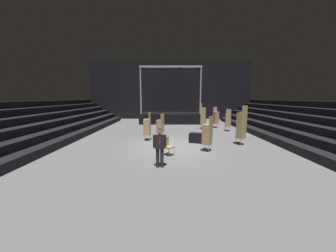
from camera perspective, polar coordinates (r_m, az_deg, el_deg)
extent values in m
cube|color=slate|center=(11.30, 1.16, -6.60)|extent=(22.00, 30.00, 0.10)
cube|color=black|center=(25.91, 0.73, 11.10)|extent=(22.00, 0.30, 8.00)
cube|color=black|center=(13.93, -28.54, -3.57)|extent=(0.75, 24.00, 0.45)
cube|color=black|center=(14.22, -31.32, -1.70)|extent=(0.75, 24.00, 0.45)
cube|color=black|center=(14.57, -33.97, 0.09)|extent=(0.75, 24.00, 0.45)
cube|color=black|center=(14.96, -36.49, 1.80)|extent=(0.75, 24.00, 0.45)
cube|color=black|center=(15.39, -38.88, 3.41)|extent=(0.75, 24.00, 0.45)
cube|color=black|center=(15.85, -41.15, 4.92)|extent=(0.75, 24.00, 0.45)
cube|color=black|center=(14.08, 30.39, -3.59)|extent=(0.75, 24.00, 0.45)
cube|color=black|center=(14.39, 33.11, -1.74)|extent=(0.75, 24.00, 0.45)
cube|color=black|center=(14.75, 35.71, 0.03)|extent=(0.75, 24.00, 0.45)
cube|color=black|center=(15.15, 38.18, 1.70)|extent=(0.75, 24.00, 0.45)
cube|color=black|center=(15.58, 40.52, 3.29)|extent=(0.75, 24.00, 0.45)
cube|color=black|center=(21.92, 0.78, 2.56)|extent=(7.01, 3.47, 1.15)
cylinder|color=#9EA0A8|center=(20.55, -8.44, 10.73)|extent=(0.16, 0.16, 5.06)
cylinder|color=#9EA0A8|center=(20.60, 10.08, 10.69)|extent=(0.16, 0.16, 5.06)
cube|color=#9EA0A8|center=(20.56, 0.85, 17.92)|extent=(6.71, 0.20, 0.20)
cylinder|color=black|center=(20.72, -7.88, 17.15)|extent=(0.18, 0.18, 0.22)
cylinder|color=black|center=(20.55, -2.08, 17.30)|extent=(0.18, 0.18, 0.22)
cylinder|color=black|center=(20.56, 3.77, 17.28)|extent=(0.18, 0.18, 0.22)
cylinder|color=black|center=(20.77, 9.54, 17.10)|extent=(0.18, 0.18, 0.22)
cylinder|color=black|center=(7.94, -1.90, -9.82)|extent=(0.15, 0.15, 0.83)
cylinder|color=black|center=(7.93, -3.22, -9.84)|extent=(0.15, 0.15, 0.83)
cube|color=silver|center=(7.68, -2.58, -4.95)|extent=(0.19, 0.11, 0.59)
cube|color=black|center=(7.74, -2.59, -4.85)|extent=(0.42, 0.26, 0.59)
cube|color=maroon|center=(7.61, -2.58, -4.54)|extent=(0.06, 0.02, 0.38)
cylinder|color=black|center=(7.74, -0.85, -4.74)|extent=(0.10, 0.10, 0.54)
cylinder|color=black|center=(7.73, -4.34, -4.78)|extent=(0.10, 0.10, 0.54)
sphere|color=#936B4C|center=(7.65, -2.61, -1.71)|extent=(0.19, 0.19, 0.19)
sphere|color=black|center=(7.64, -2.62, -1.32)|extent=(0.16, 0.16, 0.16)
cylinder|color=#B2B5BA|center=(18.74, 15.32, 0.04)|extent=(0.02, 0.02, 0.40)
cylinder|color=#B2B5BA|center=(18.53, 14.35, -0.02)|extent=(0.02, 0.02, 0.40)
cylinder|color=#B2B5BA|center=(19.05, 14.69, 0.20)|extent=(0.02, 0.02, 0.40)
cylinder|color=#B2B5BA|center=(18.85, 13.72, 0.15)|extent=(0.02, 0.02, 0.40)
cube|color=#A38456|center=(18.76, 14.55, 0.82)|extent=(0.56, 0.56, 0.08)
cube|color=#A38456|center=(18.75, 14.56, 1.08)|extent=(0.56, 0.56, 0.08)
cube|color=#A38456|center=(18.74, 14.57, 1.34)|extent=(0.56, 0.56, 0.08)
cube|color=#A38456|center=(18.73, 14.58, 1.60)|extent=(0.56, 0.56, 0.08)
cube|color=#A38456|center=(18.72, 14.59, 1.85)|extent=(0.56, 0.56, 0.08)
cube|color=#A38456|center=(18.71, 14.60, 2.11)|extent=(0.56, 0.56, 0.08)
cube|color=#A38456|center=(18.70, 14.61, 2.37)|extent=(0.56, 0.56, 0.08)
cube|color=#A38456|center=(18.69, 14.62, 2.63)|extent=(0.56, 0.56, 0.08)
cube|color=#A38456|center=(18.68, 14.63, 2.89)|extent=(0.56, 0.56, 0.08)
cube|color=#A38456|center=(18.67, 14.64, 3.15)|extent=(0.56, 0.56, 0.08)
cube|color=#A38456|center=(18.66, 14.65, 3.41)|extent=(0.56, 0.56, 0.08)
cube|color=#A38456|center=(18.66, 14.66, 3.67)|extent=(0.56, 0.56, 0.08)
cube|color=#A38456|center=(18.65, 14.67, 3.93)|extent=(0.56, 0.56, 0.08)
cube|color=#A38456|center=(18.64, 14.68, 4.19)|extent=(0.56, 0.56, 0.08)
cube|color=#A38456|center=(18.79, 14.38, 5.07)|extent=(0.40, 0.18, 0.46)
cylinder|color=#B2B5BA|center=(10.40, 10.52, -6.68)|extent=(0.02, 0.02, 0.40)
cylinder|color=#B2B5BA|center=(10.73, 11.44, -6.23)|extent=(0.02, 0.02, 0.40)
cylinder|color=#B2B5BA|center=(10.24, 12.44, -6.98)|extent=(0.02, 0.02, 0.40)
cylinder|color=#B2B5BA|center=(10.58, 13.30, -6.51)|extent=(0.02, 0.02, 0.40)
cube|color=#A38456|center=(10.42, 11.97, -5.31)|extent=(0.62, 0.62, 0.08)
cube|color=#A38456|center=(10.40, 11.98, -4.86)|extent=(0.62, 0.62, 0.08)
cube|color=#A38456|center=(10.38, 12.00, -4.40)|extent=(0.62, 0.62, 0.08)
cube|color=#A38456|center=(10.37, 12.01, -3.94)|extent=(0.62, 0.62, 0.08)
cube|color=#A38456|center=(10.35, 12.03, -3.49)|extent=(0.62, 0.62, 0.08)
cube|color=#A38456|center=(10.33, 12.04, -3.02)|extent=(0.62, 0.62, 0.08)
cube|color=#A38456|center=(10.31, 12.06, -2.56)|extent=(0.62, 0.62, 0.08)
cube|color=#A38456|center=(10.30, 12.07, -2.10)|extent=(0.62, 0.62, 0.08)
cube|color=#A38456|center=(10.28, 12.09, -1.63)|extent=(0.62, 0.62, 0.08)
cube|color=#A38456|center=(10.27, 12.10, -1.17)|extent=(0.62, 0.62, 0.08)
cube|color=#A38456|center=(10.25, 12.12, -0.70)|extent=(0.62, 0.62, 0.08)
cube|color=#A38456|center=(10.24, 12.13, -0.23)|extent=(0.62, 0.62, 0.08)
cube|color=#A38456|center=(10.23, 12.15, 0.24)|extent=(0.62, 0.62, 0.08)
cube|color=#A38456|center=(10.11, 13.20, 1.67)|extent=(0.28, 0.35, 0.46)
cylinder|color=#B2B5BA|center=(13.61, -3.53, -2.88)|extent=(0.02, 0.02, 0.40)
cylinder|color=#B2B5BA|center=(13.92, -2.69, -2.61)|extent=(0.02, 0.02, 0.40)
cylinder|color=#B2B5BA|center=(13.41, -2.15, -3.04)|extent=(0.02, 0.02, 0.40)
cylinder|color=#B2B5BA|center=(13.73, -1.34, -2.76)|extent=(0.02, 0.02, 0.40)
cube|color=#A38456|center=(13.62, -2.43, -1.82)|extent=(0.60, 0.60, 0.08)
cube|color=#A38456|center=(13.60, -2.44, -1.47)|extent=(0.60, 0.60, 0.08)
cube|color=#A38456|center=(13.59, -2.44, -1.12)|extent=(0.60, 0.60, 0.08)
cube|color=#A38456|center=(13.57, -2.44, -0.77)|extent=(0.60, 0.60, 0.08)
cube|color=#A38456|center=(13.56, -2.44, -0.41)|extent=(0.60, 0.60, 0.08)
cube|color=#A38456|center=(13.55, -2.45, -0.06)|extent=(0.60, 0.60, 0.08)
cube|color=#A38456|center=(13.53, -2.45, 0.30)|extent=(0.60, 0.60, 0.08)
cube|color=#A38456|center=(13.52, -2.45, 0.66)|extent=(0.60, 0.60, 0.08)
cube|color=#A38456|center=(13.51, -2.45, 1.01)|extent=(0.60, 0.60, 0.08)
cube|color=#A38456|center=(13.50, -2.46, 1.37)|extent=(0.60, 0.60, 0.08)
cube|color=#A38456|center=(13.49, -2.46, 1.73)|extent=(0.60, 0.60, 0.08)
cube|color=#A38456|center=(13.36, -1.75, 2.84)|extent=(0.24, 0.38, 0.46)
cylinder|color=#B2B5BA|center=(12.50, 20.26, -4.46)|extent=(0.02, 0.02, 0.40)
cylinder|color=#B2B5BA|center=(12.78, 21.45, -4.25)|extent=(0.02, 0.02, 0.40)
cylinder|color=#B2B5BA|center=(12.25, 21.54, -4.80)|extent=(0.02, 0.02, 0.40)
cylinder|color=#B2B5BA|center=(12.53, 22.72, -4.58)|extent=(0.02, 0.02, 0.40)
cube|color=#A38456|center=(12.46, 21.55, -3.43)|extent=(0.59, 0.59, 0.08)
cube|color=#A38456|center=(12.45, 21.58, -3.05)|extent=(0.59, 0.59, 0.08)
cube|color=#A38456|center=(12.43, 21.60, -2.67)|extent=(0.59, 0.59, 0.08)
cube|color=#A38456|center=(12.41, 21.62, -2.28)|extent=(0.59, 0.59, 0.08)
cube|color=#A38456|center=(12.40, 21.64, -1.90)|extent=(0.59, 0.59, 0.08)
cube|color=#A38456|center=(12.38, 21.66, -1.51)|extent=(0.59, 0.59, 0.08)
cube|color=#A38456|center=(12.37, 21.69, -1.12)|extent=(0.59, 0.59, 0.08)
cube|color=#A38456|center=(12.36, 21.71, -0.73)|extent=(0.59, 0.59, 0.08)
cube|color=#A38456|center=(12.34, 21.73, -0.35)|extent=(0.59, 0.59, 0.08)
cube|color=#A38456|center=(12.33, 21.75, 0.04)|extent=(0.59, 0.59, 0.08)
cube|color=#A38456|center=(12.32, 21.78, 0.44)|extent=(0.59, 0.59, 0.08)
cube|color=#A38456|center=(12.31, 21.80, 0.83)|extent=(0.59, 0.59, 0.08)
cube|color=#A38456|center=(12.30, 21.82, 1.22)|extent=(0.59, 0.59, 0.08)
cube|color=#A38456|center=(12.29, 21.84, 1.61)|extent=(0.59, 0.59, 0.08)
cube|color=#A38456|center=(12.28, 21.87, 2.00)|extent=(0.59, 0.59, 0.08)
cube|color=#A38456|center=(12.27, 21.89, 2.40)|extent=(0.59, 0.59, 0.08)
cube|color=#A38456|center=(12.26, 21.91, 2.79)|extent=(0.59, 0.59, 0.08)
cube|color=#A38456|center=(12.25, 21.93, 3.19)|extent=(0.59, 0.59, 0.08)
cube|color=#A38456|center=(12.25, 21.96, 3.58)|extent=(0.59, 0.59, 0.08)
cube|color=#A38456|center=(12.10, 22.71, 4.78)|extent=(0.39, 0.22, 0.46)
cylinder|color=#B2B5BA|center=(17.93, 11.49, -0.21)|extent=(0.02, 0.02, 0.40)
cylinder|color=#B2B5BA|center=(17.56, 11.29, -0.39)|extent=(0.02, 0.02, 0.40)
cylinder|color=#B2B5BA|center=(18.00, 10.30, -0.14)|extent=(0.02, 0.02, 0.40)
cylinder|color=#B2B5BA|center=(17.63, 10.07, -0.32)|extent=(0.02, 0.02, 0.40)
cube|color=#A38456|center=(17.74, 10.81, 0.51)|extent=(0.56, 0.56, 0.08)
cube|color=#A38456|center=(17.73, 10.82, 0.78)|extent=(0.56, 0.56, 0.08)
cube|color=#A38456|center=(17.72, 10.83, 1.05)|extent=(0.56, 0.56, 0.08)
cube|color=#A38456|center=(17.71, 10.83, 1.32)|extent=(0.56, 0.56, 0.08)
cube|color=#A38456|center=(17.70, 10.84, 1.60)|extent=(0.56, 0.56, 0.08)
cube|color=#A38456|center=(17.69, 10.85, 1.87)|extent=(0.56, 0.56, 0.08)
cube|color=#A38456|center=(17.68, 10.86, 2.14)|extent=(0.56, 0.56, 0.08)
cube|color=#A38456|center=(17.67, 10.87, 2.42)|extent=(0.56, 0.56, 0.08)
cube|color=#A38456|center=(17.66, 10.87, 2.69)|extent=(0.56, 0.56, 0.08)
cube|color=#A38456|center=(17.65, 10.88, 2.97)|extent=(0.56, 0.56, 0.08)
cube|color=#A38456|center=(17.64, 10.89, 3.24)|extent=(0.56, 0.56, 0.08)
cube|color=#A38456|center=(17.64, 10.90, 3.52)|extent=(0.56, 0.56, 0.08)
cube|color=#A38456|center=(17.63, 10.91, 3.79)|extent=(0.56, 0.56, 0.08)
cube|color=#A38456|center=(17.62, 10.91, 4.07)|extent=(0.56, 0.56, 0.08)
cube|color=#A38456|center=(17.62, 10.92, 4.34)|extent=(0.56, 0.56, 0.08)
cube|color=#A38456|center=(17.61, 10.93, 4.62)|extent=(0.56, 0.56, 0.08)
cube|color=#A38456|center=(17.60, 10.94, 4.89)|extent=(0.56, 0.56, 0.08)
cube|color=#A38456|center=(17.60, 10.95, 5.17)|extent=(0.56, 0.56, 0.08)
cube|color=#A38456|center=(17.59, 10.95, 5.44)|extent=(0.56, 0.56, 0.08)
cube|color=#A38456|center=(17.61, 10.35, 6.35)|extent=(0.19, 0.40, 0.46)
cylinder|color=#B2B5BA|center=(12.74, -7.45, -3.74)|extent=(0.02, 0.02, 0.40)
cylinder|color=#B2B5BA|center=(13.10, -7.06, -3.39)|extent=(0.02, 0.02, 0.40)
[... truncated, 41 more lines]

